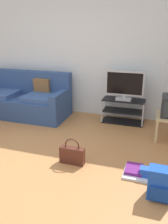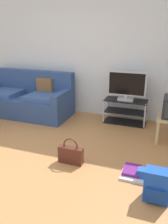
{
  "view_description": "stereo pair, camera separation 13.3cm",
  "coord_description": "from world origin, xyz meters",
  "px_view_note": "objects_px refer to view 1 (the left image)",
  "views": [
    {
      "loc": [
        1.64,
        -2.42,
        1.81
      ],
      "look_at": [
        0.55,
        0.92,
        0.56
      ],
      "focal_mm": 38.18,
      "sensor_mm": 36.0,
      "label": 1
    },
    {
      "loc": [
        1.76,
        -2.38,
        1.81
      ],
      "look_at": [
        0.55,
        0.92,
        0.56
      ],
      "focal_mm": 38.18,
      "sensor_mm": 36.0,
      "label": 2
    }
  ],
  "objects_px": {
    "couch": "(24,100)",
    "backpack": "(161,184)",
    "floor_tray": "(140,172)",
    "handbag": "(72,155)",
    "flat_tv": "(124,86)",
    "tv_stand": "(123,111)"
  },
  "relations": [
    {
      "from": "couch",
      "to": "handbag",
      "type": "bearing_deg",
      "value": -42.57
    },
    {
      "from": "flat_tv",
      "to": "backpack",
      "type": "relative_size",
      "value": 1.97
    },
    {
      "from": "handbag",
      "to": "floor_tray",
      "type": "height_order",
      "value": "handbag"
    },
    {
      "from": "couch",
      "to": "tv_stand",
      "type": "height_order",
      "value": "couch"
    },
    {
      "from": "handbag",
      "to": "flat_tv",
      "type": "bearing_deg",
      "value": 76.61
    },
    {
      "from": "couch",
      "to": "backpack",
      "type": "bearing_deg",
      "value": -33.87
    },
    {
      "from": "tv_stand",
      "to": "backpack",
      "type": "xyz_separation_m",
      "value": [
        0.77,
        -2.15,
        -0.06
      ]
    },
    {
      "from": "couch",
      "to": "handbag",
      "type": "height_order",
      "value": "couch"
    },
    {
      "from": "couch",
      "to": "backpack",
      "type": "relative_size",
      "value": 5.25
    },
    {
      "from": "tv_stand",
      "to": "backpack",
      "type": "bearing_deg",
      "value": -70.38
    },
    {
      "from": "floor_tray",
      "to": "handbag",
      "type": "bearing_deg",
      "value": -179.58
    },
    {
      "from": "tv_stand",
      "to": "handbag",
      "type": "relative_size",
      "value": 2.17
    },
    {
      "from": "flat_tv",
      "to": "floor_tray",
      "type": "xyz_separation_m",
      "value": [
        0.52,
        -1.75,
        -0.71
      ]
    },
    {
      "from": "flat_tv",
      "to": "handbag",
      "type": "relative_size",
      "value": 1.92
    },
    {
      "from": "handbag",
      "to": "couch",
      "type": "bearing_deg",
      "value": 137.43
    },
    {
      "from": "flat_tv",
      "to": "backpack",
      "type": "bearing_deg",
      "value": -70.19
    },
    {
      "from": "tv_stand",
      "to": "couch",
      "type": "bearing_deg",
      "value": -174.23
    },
    {
      "from": "flat_tv",
      "to": "backpack",
      "type": "xyz_separation_m",
      "value": [
        0.77,
        -2.13,
        -0.57
      ]
    },
    {
      "from": "flat_tv",
      "to": "couch",
      "type": "bearing_deg",
      "value": -174.83
    },
    {
      "from": "backpack",
      "to": "floor_tray",
      "type": "bearing_deg",
      "value": 138.94
    },
    {
      "from": "couch",
      "to": "flat_tv",
      "type": "xyz_separation_m",
      "value": [
        2.12,
        0.19,
        0.42
      ]
    },
    {
      "from": "couch",
      "to": "handbag",
      "type": "relative_size",
      "value": 5.12
    }
  ]
}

